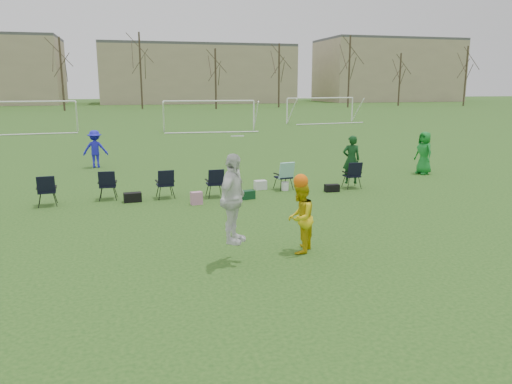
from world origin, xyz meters
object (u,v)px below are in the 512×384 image
object	(u,v)px
goal_mid	(209,107)
goal_right	(321,103)
fielder_green_far	(424,153)
fielder_blue	(95,149)
center_contest	(264,207)
goal_left	(26,108)

from	to	relation	value
goal_mid	goal_right	bearing A→B (deg)	30.57
fielder_green_far	goal_mid	size ratio (longest dim) A/B	0.24
goal_mid	fielder_green_far	bearing A→B (deg)	-72.06
fielder_green_far	goal_mid	distance (m)	22.71
goal_right	fielder_blue	bearing A→B (deg)	-139.20
fielder_blue	center_contest	bearing A→B (deg)	110.86
goal_right	fielder_green_far	bearing A→B (deg)	-111.13
fielder_blue	goal_mid	size ratio (longest dim) A/B	0.23
center_contest	goal_left	xyz separation A→B (m)	(-10.20, 32.41, 0.78)
fielder_blue	center_contest	size ratio (longest dim) A/B	0.62
goal_left	goal_right	world-z (taller)	same
fielder_blue	goal_mid	distance (m)	18.64
fielder_blue	fielder_green_far	distance (m)	14.41
goal_mid	goal_right	world-z (taller)	same
fielder_blue	goal_right	world-z (taller)	goal_right
fielder_blue	goal_mid	world-z (taller)	goal_mid
goal_left	goal_right	bearing A→B (deg)	3.75
goal_left	goal_right	distance (m)	26.31
goal_mid	center_contest	bearing A→B (deg)	-93.12
fielder_blue	center_contest	distance (m)	14.23
goal_right	goal_mid	bearing A→B (deg)	-161.43
goal_right	center_contest	bearing A→B (deg)	-121.46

